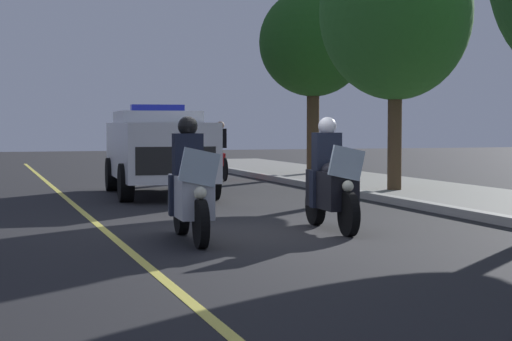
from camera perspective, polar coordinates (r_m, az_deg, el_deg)
name	(u,v)px	position (r m, az deg, el deg)	size (l,w,h in m)	color
ground_plane	(262,231)	(13.10, 0.39, -4.00)	(80.00, 80.00, 0.00)	black
curb_strip	(490,218)	(14.80, 15.09, -3.00)	(48.00, 0.24, 0.15)	#9E9B93
lane_stripe_center	(113,237)	(12.59, -9.38, -4.31)	(48.00, 0.12, 0.01)	#E0D14C
police_motorcycle_lead_left	(190,190)	(11.99, -4.33, -1.30)	(2.14, 0.60, 1.72)	black
police_motorcycle_lead_right	(331,184)	(13.21, 4.93, -0.90)	(2.14, 0.60, 1.72)	black
police_suv	(158,148)	(19.78, -6.42, 1.47)	(5.00, 2.29, 2.05)	silver
cyclist_background	(221,151)	(25.11, -2.33, 1.31)	(1.76, 0.33, 1.69)	black
tree_far_back	(396,13)	(20.40, 9.14, 10.18)	(3.49, 3.49, 6.07)	#4C3823
tree_behind_suv	(313,43)	(26.85, 3.77, 8.33)	(3.31, 3.31, 5.66)	#42301E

